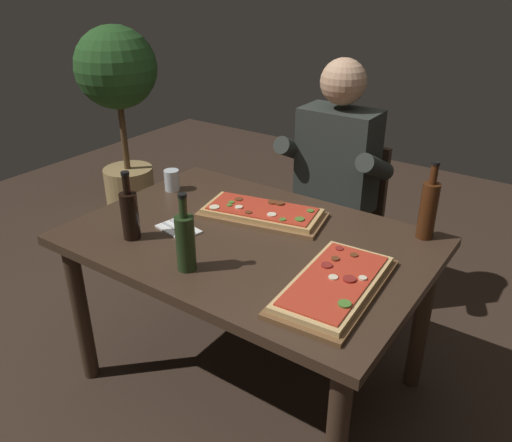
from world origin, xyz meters
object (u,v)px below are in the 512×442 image
(pizza_rectangular_front, at_px, (262,213))
(potted_plant_corner, at_px, (119,96))
(tumbler_near_camera, at_px, (172,181))
(seated_diner, at_px, (332,179))
(pizza_rectangular_left, at_px, (334,285))
(wine_bottle_dark, at_px, (130,213))
(vinegar_bottle_green, at_px, (185,241))
(oil_bottle_amber, at_px, (428,209))
(dining_table, at_px, (249,257))
(diner_chair, at_px, (340,216))

(pizza_rectangular_front, xyz_separation_m, potted_plant_corner, (-1.72, 0.76, 0.13))
(pizza_rectangular_front, height_order, tumbler_near_camera, tumbler_near_camera)
(seated_diner, distance_m, potted_plant_corner, 1.79)
(tumbler_near_camera, bearing_deg, pizza_rectangular_left, -17.20)
(wine_bottle_dark, relative_size, seated_diner, 0.21)
(pizza_rectangular_front, relative_size, vinegar_bottle_green, 1.95)
(vinegar_bottle_green, bearing_deg, pizza_rectangular_front, 92.00)
(wine_bottle_dark, xyz_separation_m, oil_bottle_amber, (0.95, 0.67, 0.02))
(dining_table, bearing_deg, tumbler_near_camera, 162.86)
(oil_bottle_amber, xyz_separation_m, potted_plant_corner, (-2.35, 0.54, 0.03))
(oil_bottle_amber, xyz_separation_m, vinegar_bottle_green, (-0.61, -0.72, -0.01))
(diner_chair, bearing_deg, vinegar_bottle_green, -91.58)
(pizza_rectangular_front, bearing_deg, tumbler_near_camera, -179.84)
(diner_chair, bearing_deg, seated_diner, -90.00)
(pizza_rectangular_front, xyz_separation_m, seated_diner, (0.05, 0.56, -0.02))
(tumbler_near_camera, relative_size, diner_chair, 0.12)
(dining_table, height_order, oil_bottle_amber, oil_bottle_amber)
(pizza_rectangular_left, height_order, tumbler_near_camera, tumbler_near_camera)
(pizza_rectangular_left, bearing_deg, vinegar_bottle_green, -159.82)
(wine_bottle_dark, distance_m, oil_bottle_amber, 1.16)
(potted_plant_corner, bearing_deg, oil_bottle_amber, -12.94)
(dining_table, distance_m, tumbler_near_camera, 0.62)
(oil_bottle_amber, distance_m, potted_plant_corner, 2.42)
(pizza_rectangular_front, bearing_deg, wine_bottle_dark, -125.24)
(potted_plant_corner, bearing_deg, wine_bottle_dark, -40.71)
(oil_bottle_amber, xyz_separation_m, seated_diner, (-0.58, 0.34, -0.12))
(dining_table, height_order, pizza_rectangular_front, pizza_rectangular_front)
(pizza_rectangular_front, bearing_deg, potted_plant_corner, 156.22)
(pizza_rectangular_front, xyz_separation_m, diner_chair, (0.05, 0.68, -0.27))
(dining_table, xyz_separation_m, oil_bottle_amber, (0.57, 0.40, 0.22))
(dining_table, distance_m, vinegar_bottle_green, 0.38)
(oil_bottle_amber, bearing_deg, seated_diner, 149.93)
(wine_bottle_dark, distance_m, tumbler_near_camera, 0.50)
(pizza_rectangular_left, distance_m, potted_plant_corner, 2.48)
(pizza_rectangular_front, relative_size, oil_bottle_amber, 1.80)
(tumbler_near_camera, xyz_separation_m, diner_chair, (0.57, 0.68, -0.30))
(pizza_rectangular_left, height_order, vinegar_bottle_green, vinegar_bottle_green)
(pizza_rectangular_front, bearing_deg, pizza_rectangular_left, -32.17)
(wine_bottle_dark, distance_m, seated_diner, 1.08)
(dining_table, xyz_separation_m, potted_plant_corner, (-1.78, 0.94, 0.25))
(diner_chair, bearing_deg, pizza_rectangular_front, -94.24)
(pizza_rectangular_front, bearing_deg, diner_chair, 85.76)
(pizza_rectangular_left, relative_size, oil_bottle_amber, 1.74)
(dining_table, xyz_separation_m, vinegar_bottle_green, (-0.04, -0.32, 0.21))
(dining_table, xyz_separation_m, pizza_rectangular_front, (-0.06, 0.18, 0.12))
(oil_bottle_amber, relative_size, vinegar_bottle_green, 1.09)
(vinegar_bottle_green, distance_m, potted_plant_corner, 2.15)
(wine_bottle_dark, bearing_deg, pizza_rectangular_left, 8.89)
(wine_bottle_dark, bearing_deg, pizza_rectangular_front, 54.76)
(pizza_rectangular_left, relative_size, vinegar_bottle_green, 1.89)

